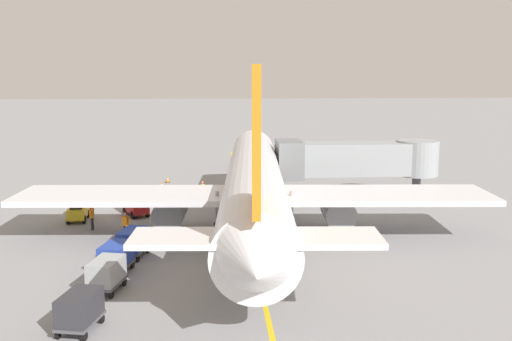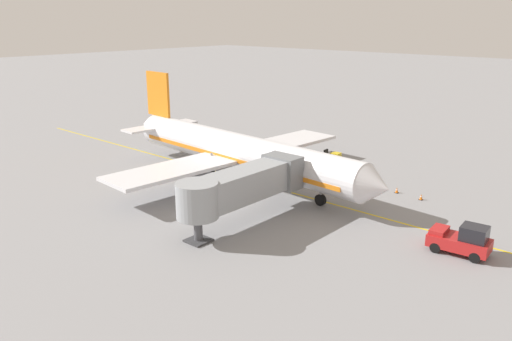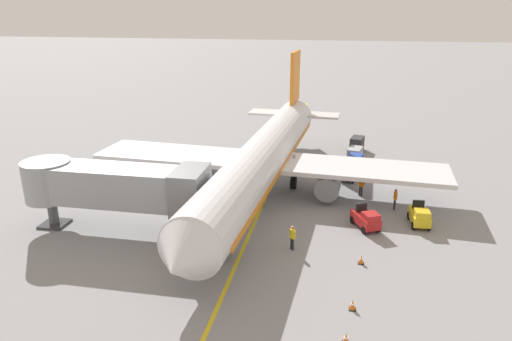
{
  "view_description": "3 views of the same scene",
  "coord_description": "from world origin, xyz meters",
  "px_view_note": "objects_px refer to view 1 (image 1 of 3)",
  "views": [
    {
      "loc": [
        -2.18,
        -36.01,
        10.34
      ],
      "look_at": [
        0.63,
        3.1,
        3.71
      ],
      "focal_mm": 40.62,
      "sensor_mm": 36.0,
      "label": 1
    },
    {
      "loc": [
        39.4,
        38.13,
        17.17
      ],
      "look_at": [
        3.05,
        5.72,
        2.61
      ],
      "focal_mm": 36.12,
      "sensor_mm": 36.0,
      "label": 2
    },
    {
      "loc": [
        -5.9,
        37.18,
        15.04
      ],
      "look_at": [
        0.52,
        3.21,
        2.91
      ],
      "focal_mm": 32.63,
      "sensor_mm": 36.0,
      "label": 3
    }
  ],
  "objects_px": {
    "safety_cone_nose_right": "(161,185)",
    "jet_bridge": "(357,159)",
    "baggage_tug_lead": "(78,211)",
    "ground_crew_wing_walker": "(92,216)",
    "baggage_cart_front": "(133,241)",
    "pushback_tractor": "(259,159)",
    "ground_crew_marshaller": "(126,224)",
    "baggage_cart_second_in_train": "(116,256)",
    "baggage_tug_trailing": "(135,206)",
    "parked_airliner": "(254,185)",
    "safety_cone_nose_left": "(167,180)",
    "baggage_cart_third_in_train": "(106,272)",
    "baggage_cart_tail_end": "(80,308)",
    "ground_crew_loader": "(203,190)",
    "safety_cone_wing_tip": "(149,197)"
  },
  "relations": [
    {
      "from": "baggage_tug_trailing",
      "to": "ground_crew_wing_walker",
      "type": "distance_m",
      "value": 4.52
    },
    {
      "from": "ground_crew_wing_walker",
      "to": "ground_crew_loader",
      "type": "bearing_deg",
      "value": 47.85
    },
    {
      "from": "pushback_tractor",
      "to": "safety_cone_nose_right",
      "type": "distance_m",
      "value": 14.02
    },
    {
      "from": "baggage_cart_front",
      "to": "safety_cone_nose_right",
      "type": "xyz_separation_m",
      "value": [
        -0.18,
        19.83,
        -0.66
      ]
    },
    {
      "from": "ground_crew_marshaller",
      "to": "safety_cone_nose_left",
      "type": "xyz_separation_m",
      "value": [
        1.11,
        18.84,
        -0.66
      ]
    },
    {
      "from": "baggage_cart_second_in_train",
      "to": "baggage_cart_front",
      "type": "bearing_deg",
      "value": 79.26
    },
    {
      "from": "ground_crew_loader",
      "to": "parked_airliner",
      "type": "bearing_deg",
      "value": -69.29
    },
    {
      "from": "jet_bridge",
      "to": "safety_cone_nose_left",
      "type": "bearing_deg",
      "value": 150.65
    },
    {
      "from": "jet_bridge",
      "to": "baggage_cart_front",
      "type": "bearing_deg",
      "value": -140.03
    },
    {
      "from": "jet_bridge",
      "to": "ground_crew_wing_walker",
      "type": "height_order",
      "value": "jet_bridge"
    },
    {
      "from": "baggage_cart_third_in_train",
      "to": "baggage_cart_front",
      "type": "bearing_deg",
      "value": 84.06
    },
    {
      "from": "jet_bridge",
      "to": "baggage_cart_tail_end",
      "type": "bearing_deg",
      "value": -126.37
    },
    {
      "from": "safety_cone_nose_right",
      "to": "baggage_cart_front",
      "type": "bearing_deg",
      "value": -89.47
    },
    {
      "from": "baggage_cart_tail_end",
      "to": "safety_cone_wing_tip",
      "type": "relative_size",
      "value": 5.05
    },
    {
      "from": "baggage_cart_front",
      "to": "safety_cone_nose_left",
      "type": "height_order",
      "value": "baggage_cart_front"
    },
    {
      "from": "baggage_cart_tail_end",
      "to": "ground_crew_wing_walker",
      "type": "bearing_deg",
      "value": 99.8
    },
    {
      "from": "baggage_cart_second_in_train",
      "to": "baggage_cart_third_in_train",
      "type": "relative_size",
      "value": 1.0
    },
    {
      "from": "pushback_tractor",
      "to": "safety_cone_nose_left",
      "type": "height_order",
      "value": "pushback_tractor"
    },
    {
      "from": "baggage_tug_lead",
      "to": "ground_crew_wing_walker",
      "type": "relative_size",
      "value": 1.52
    },
    {
      "from": "baggage_cart_second_in_train",
      "to": "ground_crew_marshaller",
      "type": "bearing_deg",
      "value": 94.01
    },
    {
      "from": "baggage_cart_third_in_train",
      "to": "safety_cone_nose_right",
      "type": "xyz_separation_m",
      "value": [
        0.36,
        25.08,
        -0.66
      ]
    },
    {
      "from": "jet_bridge",
      "to": "baggage_tug_lead",
      "type": "bearing_deg",
      "value": -166.92
    },
    {
      "from": "parked_airliner",
      "to": "ground_crew_marshaller",
      "type": "height_order",
      "value": "parked_airliner"
    },
    {
      "from": "baggage_cart_second_in_train",
      "to": "ground_crew_marshaller",
      "type": "distance_m",
      "value": 6.45
    },
    {
      "from": "baggage_tug_lead",
      "to": "baggage_cart_front",
      "type": "distance_m",
      "value": 9.99
    },
    {
      "from": "parked_airliner",
      "to": "ground_crew_wing_walker",
      "type": "xyz_separation_m",
      "value": [
        -10.74,
        1.39,
        -2.23
      ]
    },
    {
      "from": "parked_airliner",
      "to": "jet_bridge",
      "type": "relative_size",
      "value": 2.82
    },
    {
      "from": "jet_bridge",
      "to": "baggage_cart_front",
      "type": "distance_m",
      "value": 21.25
    },
    {
      "from": "ground_crew_wing_walker",
      "to": "baggage_tug_trailing",
      "type": "bearing_deg",
      "value": 58.73
    },
    {
      "from": "parked_airliner",
      "to": "jet_bridge",
      "type": "distance_m",
      "value": 12.65
    },
    {
      "from": "pushback_tractor",
      "to": "baggage_tug_lead",
      "type": "xyz_separation_m",
      "value": [
        -14.51,
        -21.33,
        -0.39
      ]
    },
    {
      "from": "parked_airliner",
      "to": "baggage_tug_lead",
      "type": "xyz_separation_m",
      "value": [
        -12.24,
        4.0,
        -2.47
      ]
    },
    {
      "from": "pushback_tractor",
      "to": "baggage_cart_third_in_train",
      "type": "bearing_deg",
      "value": -105.89
    },
    {
      "from": "ground_crew_loader",
      "to": "baggage_tug_trailing",
      "type": "bearing_deg",
      "value": -139.84
    },
    {
      "from": "ground_crew_marshaller",
      "to": "ground_crew_loader",
      "type": "bearing_deg",
      "value": 65.64
    },
    {
      "from": "ground_crew_loader",
      "to": "pushback_tractor",
      "type": "bearing_deg",
      "value": 70.06
    },
    {
      "from": "safety_cone_nose_right",
      "to": "jet_bridge",
      "type": "bearing_deg",
      "value": -20.98
    },
    {
      "from": "baggage_tug_lead",
      "to": "baggage_cart_third_in_train",
      "type": "bearing_deg",
      "value": -72.11
    },
    {
      "from": "baggage_cart_third_in_train",
      "to": "ground_crew_loader",
      "type": "relative_size",
      "value": 1.76
    },
    {
      "from": "baggage_cart_second_in_train",
      "to": "baggage_cart_tail_end",
      "type": "height_order",
      "value": "same"
    },
    {
      "from": "baggage_cart_second_in_train",
      "to": "safety_cone_nose_right",
      "type": "height_order",
      "value": "baggage_cart_second_in_train"
    },
    {
      "from": "jet_bridge",
      "to": "ground_crew_marshaller",
      "type": "distance_m",
      "value": 19.91
    },
    {
      "from": "jet_bridge",
      "to": "pushback_tractor",
      "type": "bearing_deg",
      "value": 112.19
    },
    {
      "from": "jet_bridge",
      "to": "ground_crew_wing_walker",
      "type": "bearing_deg",
      "value": -159.06
    },
    {
      "from": "baggage_cart_third_in_train",
      "to": "baggage_cart_tail_end",
      "type": "relative_size",
      "value": 1.0
    },
    {
      "from": "ground_crew_marshaller",
      "to": "baggage_cart_tail_end",
      "type": "bearing_deg",
      "value": -89.45
    },
    {
      "from": "baggage_cart_second_in_train",
      "to": "safety_cone_nose_right",
      "type": "bearing_deg",
      "value": 89.16
    },
    {
      "from": "pushback_tractor",
      "to": "ground_crew_marshaller",
      "type": "height_order",
      "value": "pushback_tractor"
    },
    {
      "from": "jet_bridge",
      "to": "baggage_cart_front",
      "type": "relative_size",
      "value": 4.44
    },
    {
      "from": "baggage_cart_tail_end",
      "to": "ground_crew_marshaller",
      "type": "distance_m",
      "value": 13.26
    }
  ]
}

